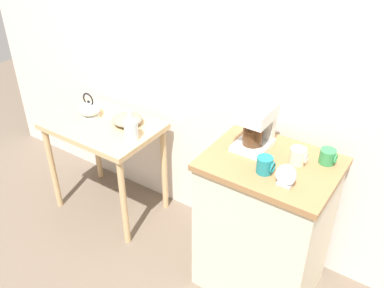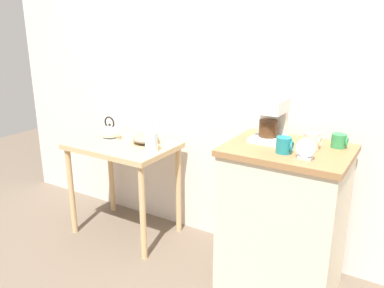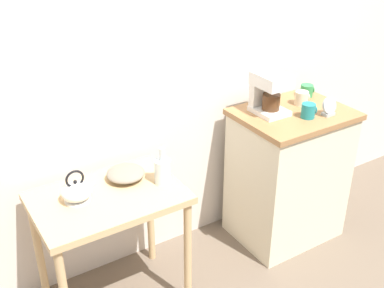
{
  "view_description": "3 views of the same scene",
  "coord_description": "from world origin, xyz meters",
  "px_view_note": "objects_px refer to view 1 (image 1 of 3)",
  "views": [
    {
      "loc": [
        1.28,
        -1.78,
        2.25
      ],
      "look_at": [
        0.13,
        -0.07,
        0.93
      ],
      "focal_mm": 40.24,
      "sensor_mm": 36.0,
      "label": 1
    },
    {
      "loc": [
        1.23,
        -2.12,
        1.64
      ],
      "look_at": [
        -0.04,
        -0.02,
        0.86
      ],
      "focal_mm": 36.85,
      "sensor_mm": 36.0,
      "label": 2
    },
    {
      "loc": [
        -1.43,
        -1.99,
        2.16
      ],
      "look_at": [
        -0.2,
        -0.03,
        0.94
      ],
      "focal_mm": 45.09,
      "sensor_mm": 36.0,
      "label": 3
    }
  ],
  "objects_px": {
    "teakettle": "(90,109)",
    "mug_tall_green": "(328,157)",
    "table_clock": "(286,177)",
    "coffee_maker": "(256,124)",
    "glass_carafe_vase": "(131,130)",
    "bowl_stoneware": "(127,119)",
    "mug_small_cream": "(298,156)",
    "mug_dark_teal": "(265,165)"
  },
  "relations": [
    {
      "from": "teakettle",
      "to": "mug_tall_green",
      "type": "distance_m",
      "value": 1.68
    },
    {
      "from": "mug_tall_green",
      "to": "table_clock",
      "type": "distance_m",
      "value": 0.32
    },
    {
      "from": "coffee_maker",
      "to": "mug_tall_green",
      "type": "distance_m",
      "value": 0.41
    },
    {
      "from": "glass_carafe_vase",
      "to": "coffee_maker",
      "type": "height_order",
      "value": "coffee_maker"
    },
    {
      "from": "glass_carafe_vase",
      "to": "coffee_maker",
      "type": "xyz_separation_m",
      "value": [
        0.82,
        0.12,
        0.25
      ]
    },
    {
      "from": "bowl_stoneware",
      "to": "table_clock",
      "type": "height_order",
      "value": "table_clock"
    },
    {
      "from": "glass_carafe_vase",
      "to": "mug_small_cream",
      "type": "relative_size",
      "value": 2.29
    },
    {
      "from": "glass_carafe_vase",
      "to": "coffee_maker",
      "type": "bearing_deg",
      "value": 8.32
    },
    {
      "from": "bowl_stoneware",
      "to": "mug_tall_green",
      "type": "xyz_separation_m",
      "value": [
        1.37,
        0.04,
        0.19
      ]
    },
    {
      "from": "coffee_maker",
      "to": "table_clock",
      "type": "xyz_separation_m",
      "value": [
        0.29,
        -0.24,
        -0.09
      ]
    },
    {
      "from": "glass_carafe_vase",
      "to": "mug_tall_green",
      "type": "bearing_deg",
      "value": 8.52
    },
    {
      "from": "glass_carafe_vase",
      "to": "table_clock",
      "type": "xyz_separation_m",
      "value": [
        1.11,
        -0.12,
        0.16
      ]
    },
    {
      "from": "teakettle",
      "to": "mug_dark_teal",
      "type": "distance_m",
      "value": 1.45
    },
    {
      "from": "bowl_stoneware",
      "to": "teakettle",
      "type": "distance_m",
      "value": 0.31
    },
    {
      "from": "table_clock",
      "to": "mug_tall_green",
      "type": "bearing_deg",
      "value": 70.42
    },
    {
      "from": "bowl_stoneware",
      "to": "mug_tall_green",
      "type": "distance_m",
      "value": 1.38
    },
    {
      "from": "glass_carafe_vase",
      "to": "teakettle",
      "type": "bearing_deg",
      "value": 170.26
    },
    {
      "from": "mug_small_cream",
      "to": "bowl_stoneware",
      "type": "bearing_deg",
      "value": 177.94
    },
    {
      "from": "mug_dark_teal",
      "to": "mug_small_cream",
      "type": "bearing_deg",
      "value": 57.85
    },
    {
      "from": "teakettle",
      "to": "coffee_maker",
      "type": "bearing_deg",
      "value": 1.84
    },
    {
      "from": "coffee_maker",
      "to": "mug_dark_teal",
      "type": "bearing_deg",
      "value": -51.22
    },
    {
      "from": "teakettle",
      "to": "mug_small_cream",
      "type": "relative_size",
      "value": 2.07
    },
    {
      "from": "teakettle",
      "to": "mug_small_cream",
      "type": "distance_m",
      "value": 1.55
    },
    {
      "from": "mug_tall_green",
      "to": "table_clock",
      "type": "height_order",
      "value": "table_clock"
    },
    {
      "from": "bowl_stoneware",
      "to": "mug_dark_teal",
      "type": "xyz_separation_m",
      "value": [
        1.13,
        -0.22,
        0.19
      ]
    },
    {
      "from": "teakettle",
      "to": "coffee_maker",
      "type": "height_order",
      "value": "coffee_maker"
    },
    {
      "from": "bowl_stoneware",
      "to": "mug_dark_teal",
      "type": "bearing_deg",
      "value": -10.85
    },
    {
      "from": "coffee_maker",
      "to": "mug_small_cream",
      "type": "distance_m",
      "value": 0.29
    },
    {
      "from": "bowl_stoneware",
      "to": "table_clock",
      "type": "relative_size",
      "value": 1.79
    },
    {
      "from": "mug_tall_green",
      "to": "mug_small_cream",
      "type": "bearing_deg",
      "value": -146.11
    },
    {
      "from": "mug_tall_green",
      "to": "table_clock",
      "type": "bearing_deg",
      "value": -109.58
    },
    {
      "from": "coffee_maker",
      "to": "mug_tall_green",
      "type": "relative_size",
      "value": 2.86
    },
    {
      "from": "mug_tall_green",
      "to": "teakettle",
      "type": "bearing_deg",
      "value": -176.46
    },
    {
      "from": "glass_carafe_vase",
      "to": "table_clock",
      "type": "relative_size",
      "value": 1.82
    },
    {
      "from": "mug_small_cream",
      "to": "teakettle",
      "type": "bearing_deg",
      "value": -179.4
    },
    {
      "from": "mug_dark_teal",
      "to": "mug_small_cream",
      "type": "distance_m",
      "value": 0.2
    },
    {
      "from": "coffee_maker",
      "to": "teakettle",
      "type": "bearing_deg",
      "value": -178.16
    },
    {
      "from": "mug_dark_teal",
      "to": "table_clock",
      "type": "height_order",
      "value": "table_clock"
    },
    {
      "from": "coffee_maker",
      "to": "table_clock",
      "type": "relative_size",
      "value": 2.23
    },
    {
      "from": "glass_carafe_vase",
      "to": "table_clock",
      "type": "height_order",
      "value": "table_clock"
    },
    {
      "from": "bowl_stoneware",
      "to": "mug_dark_teal",
      "type": "height_order",
      "value": "mug_dark_teal"
    },
    {
      "from": "mug_dark_teal",
      "to": "table_clock",
      "type": "bearing_deg",
      "value": -18.03
    }
  ]
}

